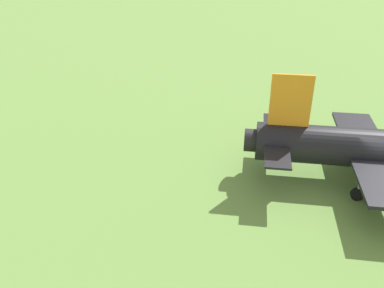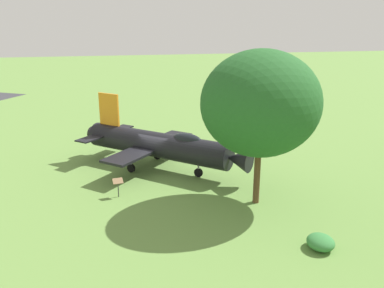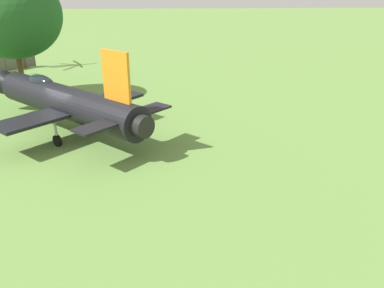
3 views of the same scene
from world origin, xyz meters
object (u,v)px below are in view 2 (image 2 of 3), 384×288
shrub_near_fence (321,242)px  info_plaque (118,184)px  display_jet (161,145)px  shade_tree (261,104)px

shrub_near_fence → info_plaque: 11.85m
display_jet → info_plaque: 5.33m
display_jet → shrub_near_fence: bearing=-22.2°
display_jet → info_plaque: (-4.12, 3.26, -0.94)m
shade_tree → info_plaque: size_ratio=7.66×
shrub_near_fence → info_plaque: size_ratio=1.19×
info_plaque → shade_tree: bearing=-108.1°
display_jet → info_plaque: bearing=-85.3°
shade_tree → info_plaque: shade_tree is taller
display_jet → shrub_near_fence: display_jet is taller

